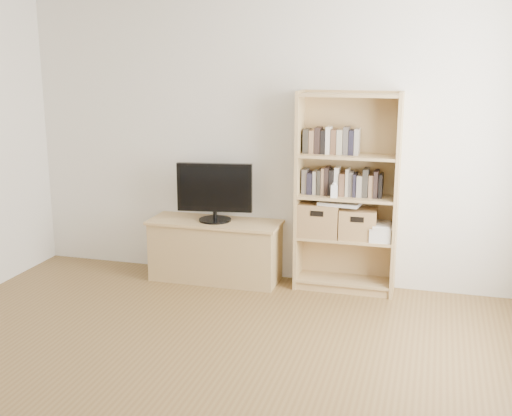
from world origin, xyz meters
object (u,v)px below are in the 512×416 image
at_px(baby_monitor, 334,191).
at_px(basket_right, 358,223).
at_px(television, 215,192).
at_px(basket_left, 319,219).
at_px(tv_stand, 216,251).
at_px(laptop, 340,203).
at_px(bookshelf, 347,194).

bearing_deg(baby_monitor, basket_right, 13.11).
relative_size(television, basket_left, 1.93).
relative_size(tv_stand, television, 1.71).
bearing_deg(tv_stand, laptop, 2.36).
bearing_deg(television, laptop, -6.24).
relative_size(bookshelf, basket_right, 5.55).
height_order(television, baby_monitor, television).
xyz_separation_m(baby_monitor, laptop, (0.04, 0.08, -0.11)).
bearing_deg(tv_stand, basket_right, 2.46).
relative_size(television, laptop, 1.96).
bearing_deg(tv_stand, baby_monitor, -1.94).
distance_m(baby_monitor, laptop, 0.15).
bearing_deg(baby_monitor, laptop, 49.76).
bearing_deg(laptop, bookshelf, 22.34).
bearing_deg(television, bookshelf, -5.70).
bearing_deg(laptop, tv_stand, -170.12).
bearing_deg(basket_right, bookshelf, 175.03).
bearing_deg(bookshelf, television, -177.20).
bearing_deg(basket_left, laptop, -3.27).
height_order(basket_right, laptop, laptop).
distance_m(baby_monitor, basket_left, 0.31).
height_order(basket_left, basket_right, basket_left).
bearing_deg(tv_stand, bookshelf, 2.91).
xyz_separation_m(television, basket_left, (0.93, 0.06, -0.19)).
bearing_deg(tv_stand, basket_left, 3.30).
xyz_separation_m(tv_stand, basket_left, (0.93, 0.06, 0.35)).
bearing_deg(basket_right, basket_left, 177.63).
xyz_separation_m(baby_monitor, basket_right, (0.20, 0.09, -0.29)).
distance_m(basket_left, basket_right, 0.33).
xyz_separation_m(tv_stand, basket_right, (1.26, 0.06, 0.34)).
relative_size(baby_monitor, laptop, 0.31).
distance_m(television, baby_monitor, 1.07).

